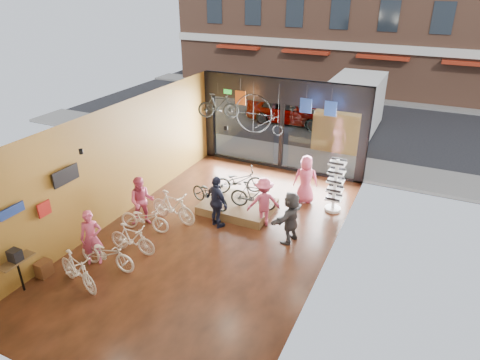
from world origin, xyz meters
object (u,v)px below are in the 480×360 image
Objects in this scene: customer_3 at (264,202)px; penny_farthing at (261,116)px; hung_bike at (218,106)px; box_truck at (350,111)px; display_platform at (238,206)px; customer_2 at (217,202)px; sunglasses_rack at (335,186)px; street_car at (290,109)px; display_bike_right at (239,181)px; floor_bike_5 at (173,207)px; display_bike_mid at (253,196)px; customer_1 at (142,201)px; customer_4 at (306,179)px; floor_bike_1 at (77,270)px; floor_bike_2 at (107,254)px; display_bike_left at (210,194)px; customer_5 at (291,217)px; customer_0 at (91,238)px; floor_bike_3 at (132,239)px; floor_bike_4 at (144,218)px.

penny_farthing reaches higher than customer_3.
hung_bike is at bearing -151.66° from penny_farthing.
display_platform is (-1.81, -9.11, -1.24)m from box_truck.
hung_bike reaches higher than display_platform.
sunglasses_rack is at bearing -111.76° from customer_2.
street_car is 2.62× the size of display_bike_right.
floor_bike_5 is 2.68m from display_bike_mid.
sunglasses_rack reaches higher than customer_1.
customer_3 is 4.66m from hung_bike.
customer_4 reaches higher than display_bike_mid.
hung_bike is (0.12, 7.72, 2.43)m from floor_bike_1.
floor_bike_2 is 0.92× the size of sunglasses_rack.
display_bike_left is 3.07m from customer_5.
customer_0 is at bearing 85.15° from floor_bike_2.
display_bike_right is at bearing -19.90° from floor_bike_2.
customer_1 is 0.95× the size of customer_4.
display_bike_right is at bearing -104.14° from box_truck.
display_platform is at bearing -35.07° from display_bike_left.
hung_bike reaches higher than display_bike_left.
display_bike_left is at bearing 130.36° from display_bike_right.
display_platform is at bearing -5.57° from floor_bike_1.
hung_bike is (0.50, 4.43, 2.09)m from customer_1.
hung_bike reaches higher than floor_bike_3.
customer_4 is (1.91, 1.61, 0.73)m from display_platform.
display_platform is (1.73, 3.56, -0.31)m from floor_bike_3.
floor_bike_4 is 3.61m from display_bike_mid.
customer_5 reaches higher than display_bike_right.
display_bike_left is at bearing -94.75° from penny_farthing.
customer_4 is at bearing 21.48° from customer_0.
floor_bike_3 is at bearing -12.91° from floor_bike_2.
customer_1 is 2.44m from customer_2.
customer_4 is at bearing -97.80° from customer_2.
floor_bike_4 is at bearing 59.59° from customer_2.
sunglasses_rack is (5.14, 3.86, 0.52)m from floor_bike_4.
floor_bike_3 is at bearing 139.62° from display_bike_mid.
box_truck is 3.98× the size of customer_4.
floor_bike_1 is 0.92× the size of display_bike_right.
floor_bike_2 is 5.39m from customer_5.
display_platform is at bearing 173.21° from display_bike_right.
customer_1 is at bearing 57.52° from customer_0.
box_truck is 4.61× the size of floor_bike_3.
customer_4 is (4.30, 6.05, 0.06)m from customer_0.
customer_2 is (1.58, 2.35, 0.43)m from floor_bike_3.
sunglasses_rack is at bearing -61.86° from floor_bike_4.
display_platform is (2.14, 2.43, -0.29)m from floor_bike_4.
customer_2 is 0.93× the size of sunglasses_rack.
customer_1 is at bearing 154.92° from hung_bike.
sunglasses_rack is at bearing -107.35° from display_bike_right.
penny_farthing is (1.67, 5.52, 2.06)m from floor_bike_4.
customer_4 is at bearing -32.50° from display_bike_left.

